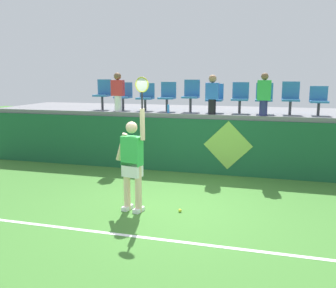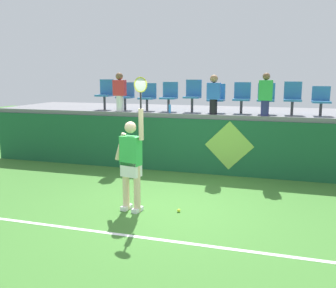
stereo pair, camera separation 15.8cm
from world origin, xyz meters
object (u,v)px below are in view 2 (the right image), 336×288
(tennis_player, at_px, (131,161))
(water_bottle, at_px, (170,109))
(stadium_chair_2, at_px, (148,96))
(stadium_chair_7, at_px, (266,97))
(spectator_1, at_px, (120,91))
(spectator_0, at_px, (266,94))
(spectator_2, at_px, (214,94))
(stadium_chair_6, at_px, (242,96))
(stadium_chair_0, at_px, (105,93))
(stadium_chair_1, at_px, (126,95))
(tennis_ball, at_px, (179,210))
(stadium_chair_5, at_px, (216,97))
(stadium_chair_3, at_px, (169,95))
(stadium_chair_9, at_px, (321,99))
(stadium_chair_8, at_px, (293,97))
(stadium_chair_4, at_px, (193,94))

(tennis_player, xyz_separation_m, water_bottle, (-0.20, 3.30, 0.70))
(tennis_player, bearing_deg, stadium_chair_2, 104.86)
(water_bottle, xyz_separation_m, stadium_chair_7, (2.51, 0.46, 0.33))
(spectator_1, bearing_deg, spectator_0, -0.21)
(spectator_2, bearing_deg, stadium_chair_6, 34.07)
(tennis_player, height_order, stadium_chair_0, tennis_player)
(tennis_player, distance_m, spectator_2, 3.62)
(stadium_chair_1, relative_size, spectator_2, 0.79)
(stadium_chair_7, bearing_deg, water_bottle, -169.69)
(tennis_ball, xyz_separation_m, water_bottle, (-1.10, 3.12, 1.66))
(stadium_chair_0, distance_m, spectator_2, 3.36)
(stadium_chair_2, xyz_separation_m, spectator_0, (3.30, -0.46, 0.12))
(spectator_0, bearing_deg, tennis_ball, -114.29)
(stadium_chair_5, height_order, spectator_0, spectator_0)
(stadium_chair_0, xyz_separation_m, stadium_chair_5, (3.33, -0.00, -0.08))
(tennis_player, bearing_deg, stadium_chair_3, 95.32)
(stadium_chair_1, distance_m, spectator_0, 4.01)
(tennis_player, relative_size, spectator_2, 2.51)
(tennis_player, height_order, spectator_0, spectator_0)
(stadium_chair_0, bearing_deg, water_bottle, -12.10)
(stadium_chair_0, relative_size, spectator_2, 0.87)
(spectator_2, bearing_deg, spectator_0, 0.12)
(water_bottle, relative_size, stadium_chair_3, 0.27)
(tennis_ball, bearing_deg, stadium_chair_3, 109.15)
(spectator_0, bearing_deg, stadium_chair_1, 173.46)
(spectator_1, bearing_deg, stadium_chair_6, 7.56)
(stadium_chair_6, xyz_separation_m, spectator_1, (-3.35, -0.45, 0.12))
(stadium_chair_2, height_order, stadium_chair_3, stadium_chair_3)
(stadium_chair_5, xyz_separation_m, stadium_chair_9, (2.66, -0.01, -0.01))
(stadium_chair_3, bearing_deg, spectator_2, -18.98)
(stadium_chair_8, xyz_separation_m, stadium_chair_9, (0.69, -0.01, -0.05))
(tennis_player, xyz_separation_m, stadium_chair_0, (-2.34, 3.75, 1.09))
(stadium_chair_0, xyz_separation_m, stadium_chair_9, (5.99, -0.01, -0.09))
(stadium_chair_0, bearing_deg, stadium_chair_5, -0.03)
(stadium_chair_0, bearing_deg, stadium_chair_1, -0.34)
(stadium_chair_5, height_order, stadium_chair_6, stadium_chair_6)
(stadium_chair_2, relative_size, stadium_chair_7, 0.97)
(tennis_ball, relative_size, spectator_0, 0.06)
(stadium_chair_2, bearing_deg, stadium_chair_1, -179.95)
(stadium_chair_1, height_order, stadium_chair_7, stadium_chair_7)
(tennis_player, relative_size, stadium_chair_5, 3.28)
(tennis_player, relative_size, water_bottle, 11.34)
(water_bottle, relative_size, stadium_chair_5, 0.29)
(tennis_ball, xyz_separation_m, stadium_chair_5, (0.10, 3.58, 1.97))
(stadium_chair_1, relative_size, stadium_chair_4, 0.90)
(spectator_0, bearing_deg, stadium_chair_0, 174.33)
(stadium_chair_5, bearing_deg, stadium_chair_3, 179.98)
(stadium_chair_3, height_order, spectator_0, spectator_0)
(stadium_chair_6, height_order, stadium_chair_8, stadium_chair_8)
(stadium_chair_4, bearing_deg, stadium_chair_1, -179.86)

